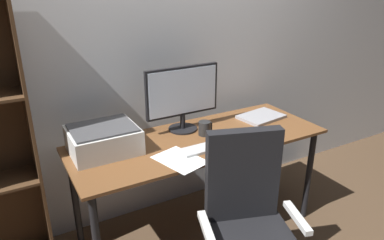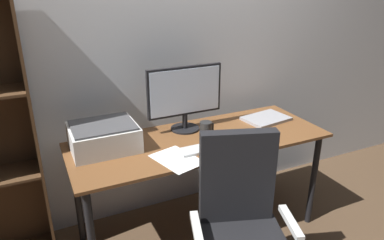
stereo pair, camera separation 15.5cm
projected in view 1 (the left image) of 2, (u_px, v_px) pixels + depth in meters
name	position (u px, v px, depth m)	size (l,w,h in m)	color
ground_plane	(199.00, 229.00, 2.66)	(12.00, 12.00, 0.00)	#4C3826
back_wall	(165.00, 42.00, 2.57)	(6.40, 0.10, 2.60)	silver
desk	(199.00, 150.00, 2.42)	(1.70, 0.64, 0.74)	brown
monitor	(183.00, 95.00, 2.42)	(0.53, 0.20, 0.45)	black
keyboard	(203.00, 149.00, 2.22)	(0.29, 0.11, 0.02)	#B7BABC
mouse	(233.00, 139.00, 2.34)	(0.06, 0.10, 0.03)	black
coffee_mug	(205.00, 128.00, 2.42)	(0.10, 0.08, 0.10)	black
laptop	(261.00, 117.00, 2.72)	(0.32, 0.23, 0.02)	#99999E
printer	(103.00, 139.00, 2.18)	(0.40, 0.34, 0.16)	silver
paper_sheet	(180.00, 160.00, 2.10)	(0.21, 0.30, 0.00)	white
office_chair	(248.00, 235.00, 1.91)	(0.58, 0.58, 1.01)	silver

